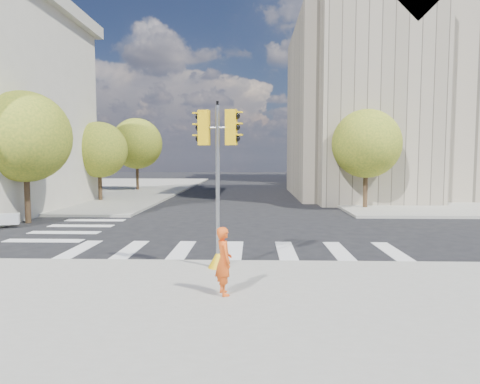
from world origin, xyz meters
The scene contains 15 objects.
ground centered at (0.00, 0.00, 0.00)m, with size 160.00×160.00×0.00m, color black.
sidewalk_far_right centered at (20.00, 26.00, 0.07)m, with size 28.00×40.00×0.15m, color gray.
sidewalk_far_left centered at (-20.00, 26.00, 0.07)m, with size 28.00×40.00×0.15m, color gray.
civic_building centered at (15.59, 19.12, 7.26)m, with size 26.00×16.00×19.39m.
office_tower centered at (22.00, 42.00, 15.00)m, with size 20.00×18.00×30.00m, color #9EA0A3.
tree_lw_near centered at (-10.50, 4.00, 4.20)m, with size 4.40×4.40×6.41m.
tree_lw_mid centered at (-10.50, 14.00, 3.76)m, with size 4.00×4.00×5.77m.
tree_lw_far centered at (-10.50, 24.00, 4.54)m, with size 4.80×4.80×6.95m.
tree_re_near centered at (7.50, 10.00, 4.05)m, with size 4.20×4.20×6.16m.
tree_re_mid centered at (7.50, 22.00, 4.35)m, with size 4.60×4.60×6.66m.
tree_re_far centered at (7.50, 34.00, 3.87)m, with size 4.00×4.00×5.88m.
lamp_near centered at (8.00, 14.00, 4.58)m, with size 0.35×0.18×8.11m.
lamp_far centered at (8.00, 28.00, 4.58)m, with size 0.35×0.18×8.11m.
traffic_signal centered at (-0.40, -4.88, 2.09)m, with size 1.08×0.56×4.57m.
photographer centered at (-0.08, -7.21, 0.91)m, with size 0.55×0.36×1.52m, color #E35015.
Camera 1 is at (0.56, -16.52, 3.19)m, focal length 32.00 mm.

